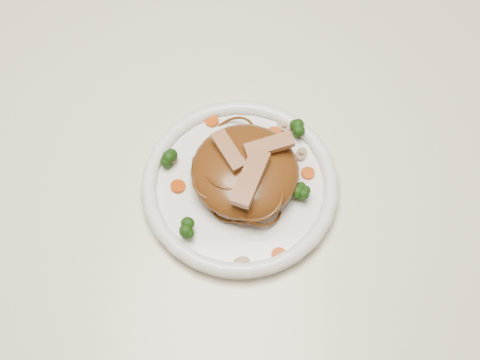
{
  "coord_description": "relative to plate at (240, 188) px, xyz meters",
  "views": [
    {
      "loc": [
        0.03,
        -0.45,
        1.52
      ],
      "look_at": [
        0.06,
        -0.07,
        0.78
      ],
      "focal_mm": 47.57,
      "sensor_mm": 36.0,
      "label": 1
    }
  ],
  "objects": [
    {
      "name": "broccoli_3",
      "position": [
        0.08,
        -0.02,
        0.03
      ],
      "size": [
        0.04,
        0.04,
        0.03
      ],
      "primitive_type": null,
      "rotation": [
        0.0,
        0.0,
        0.32
      ],
      "color": "#1A420D",
      "rests_on": "plate"
    },
    {
      "name": "carrot_0",
      "position": [
        0.05,
        0.07,
        0.01
      ],
      "size": [
        0.02,
        0.02,
        0.0
      ],
      "primitive_type": "cylinder",
      "rotation": [
        0.0,
        0.0,
        -0.08
      ],
      "color": "#C94007",
      "rests_on": "plate"
    },
    {
      "name": "mushroom_2",
      "position": [
        -0.09,
        0.05,
        0.01
      ],
      "size": [
        0.03,
        0.03,
        0.01
      ],
      "primitive_type": "cylinder",
      "rotation": [
        0.0,
        0.0,
        -0.76
      ],
      "color": "tan",
      "rests_on": "plate"
    },
    {
      "name": "mushroom_0",
      "position": [
        -0.01,
        -0.11,
        0.01
      ],
      "size": [
        0.03,
        0.03,
        0.01
      ],
      "primitive_type": "cylinder",
      "rotation": [
        0.0,
        0.0,
        0.29
      ],
      "color": "tan",
      "rests_on": "plate"
    },
    {
      "name": "carrot_4",
      "position": [
        0.04,
        -0.1,
        0.01
      ],
      "size": [
        0.03,
        0.03,
        0.0
      ],
      "primitive_type": "cylinder",
      "rotation": [
        0.0,
        0.0,
        -0.43
      ],
      "color": "#C94007",
      "rests_on": "plate"
    },
    {
      "name": "broccoli_2",
      "position": [
        -0.07,
        -0.06,
        0.02
      ],
      "size": [
        0.03,
        0.03,
        0.03
      ],
      "primitive_type": null,
      "rotation": [
        0.0,
        0.0,
        -0.11
      ],
      "color": "#1A420D",
      "rests_on": "plate"
    },
    {
      "name": "noodle_mound",
      "position": [
        0.01,
        0.01,
        0.03
      ],
      "size": [
        0.19,
        0.19,
        0.05
      ],
      "primitive_type": "ellipsoid",
      "rotation": [
        0.0,
        0.0,
        0.4
      ],
      "color": "#5C3211",
      "rests_on": "plate"
    },
    {
      "name": "ground",
      "position": [
        -0.06,
        0.07,
        -0.76
      ],
      "size": [
        4.0,
        4.0,
        0.0
      ],
      "primitive_type": "plane",
      "color": "#4C321A",
      "rests_on": "ground"
    },
    {
      "name": "chicken_b",
      "position": [
        -0.01,
        0.02,
        0.06
      ],
      "size": [
        0.04,
        0.06,
        0.01
      ],
      "primitive_type": "cube",
      "rotation": [
        0.0,
        0.0,
        2.02
      ],
      "color": "#B07A53",
      "rests_on": "noodle_mound"
    },
    {
      "name": "table",
      "position": [
        -0.06,
        0.07,
        -0.11
      ],
      "size": [
        1.2,
        0.8,
        0.75
      ],
      "color": "#EEE4C9",
      "rests_on": "ground"
    },
    {
      "name": "plate",
      "position": [
        0.0,
        0.0,
        0.0
      ],
      "size": [
        0.34,
        0.34,
        0.02
      ],
      "primitive_type": "cylinder",
      "rotation": [
        0.0,
        0.0,
        0.41
      ],
      "color": "white",
      "rests_on": "table"
    },
    {
      "name": "mushroom_3",
      "position": [
        0.07,
        0.08,
        0.01
      ],
      "size": [
        0.03,
        0.03,
        0.01
      ],
      "primitive_type": "cylinder",
      "rotation": [
        0.0,
        0.0,
        2.31
      ],
      "color": "tan",
      "rests_on": "plate"
    },
    {
      "name": "mushroom_1",
      "position": [
        0.09,
        0.04,
        0.01
      ],
      "size": [
        0.03,
        0.03,
        0.01
      ],
      "primitive_type": "cylinder",
      "rotation": [
        0.0,
        0.0,
        1.03
      ],
      "color": "tan",
      "rests_on": "plate"
    },
    {
      "name": "carrot_1",
      "position": [
        -0.08,
        0.0,
        0.01
      ],
      "size": [
        0.02,
        0.02,
        0.0
      ],
      "primitive_type": "cylinder",
      "rotation": [
        0.0,
        0.0,
        -0.0
      ],
      "color": "#C94007",
      "rests_on": "plate"
    },
    {
      "name": "carrot_2",
      "position": [
        0.09,
        0.01,
        0.01
      ],
      "size": [
        0.02,
        0.02,
        0.0
      ],
      "primitive_type": "cylinder",
      "rotation": [
        0.0,
        0.0,
        0.13
      ],
      "color": "#C94007",
      "rests_on": "plate"
    },
    {
      "name": "broccoli_1",
      "position": [
        -0.1,
        0.04,
        0.02
      ],
      "size": [
        0.03,
        0.03,
        0.03
      ],
      "primitive_type": null,
      "rotation": [
        0.0,
        0.0,
        0.18
      ],
      "color": "#1A420D",
      "rests_on": "plate"
    },
    {
      "name": "chicken_a",
      "position": [
        0.04,
        0.03,
        0.06
      ],
      "size": [
        0.07,
        0.03,
        0.01
      ],
      "primitive_type": "cube",
      "rotation": [
        0.0,
        0.0,
        0.23
      ],
      "color": "#B07A53",
      "rests_on": "noodle_mound"
    },
    {
      "name": "carrot_3",
      "position": [
        -0.03,
        0.1,
        0.01
      ],
      "size": [
        0.02,
        0.02,
        0.0
      ],
      "primitive_type": "cylinder",
      "rotation": [
        0.0,
        0.0,
        -0.18
      ],
      "color": "#C94007",
      "rests_on": "plate"
    },
    {
      "name": "broccoli_0",
      "position": [
        0.08,
        0.07,
        0.02
      ],
      "size": [
        0.03,
        0.03,
        0.03
      ],
      "primitive_type": null,
      "rotation": [
        0.0,
        0.0,
        0.11
      ],
      "color": "#1A420D",
      "rests_on": "plate"
    },
    {
      "name": "chicken_c",
      "position": [
        0.01,
        -0.02,
        0.06
      ],
      "size": [
        0.06,
        0.08,
        0.01
      ],
      "primitive_type": "cube",
      "rotation": [
        0.0,
        0.0,
        4.27
      ],
      "color": "#B07A53",
      "rests_on": "noodle_mound"
    }
  ]
}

